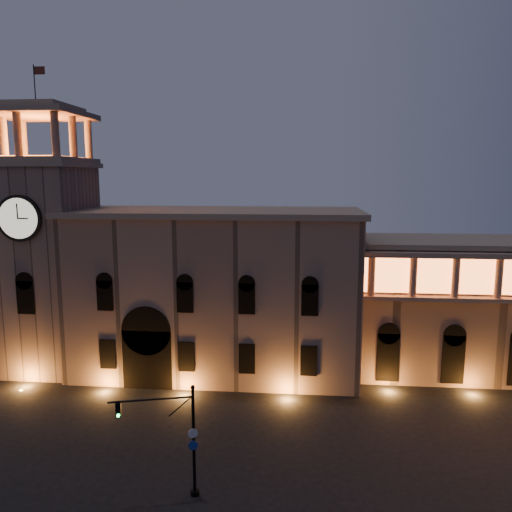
% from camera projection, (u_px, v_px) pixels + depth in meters
% --- Properties ---
extents(ground, '(160.00, 160.00, 0.00)m').
position_uv_depth(ground, '(192.00, 492.00, 33.60)').
color(ground, black).
rests_on(ground, ground).
extents(government_building, '(30.80, 12.80, 17.60)m').
position_uv_depth(government_building, '(215.00, 291.00, 53.98)').
color(government_building, '#8B6C5B').
rests_on(government_building, ground).
extents(clock_tower, '(9.80, 9.80, 32.40)m').
position_uv_depth(clock_tower, '(46.00, 256.00, 54.13)').
color(clock_tower, '#8B6C5B').
rests_on(clock_tower, ground).
extents(traffic_light, '(5.49, 1.71, 7.74)m').
position_uv_depth(traffic_light, '(179.00, 439.00, 32.53)').
color(traffic_light, black).
rests_on(traffic_light, ground).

